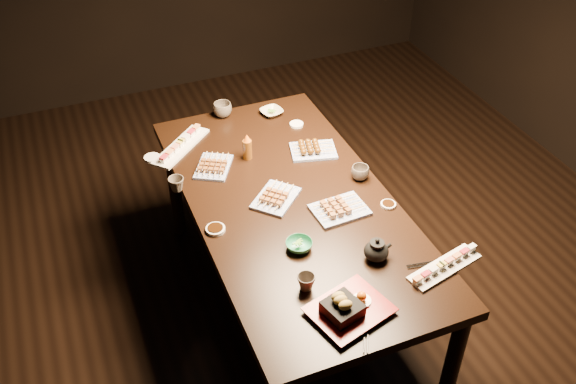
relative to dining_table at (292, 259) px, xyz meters
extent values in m
plane|color=black|center=(0.28, 0.13, -0.38)|extent=(5.00, 5.00, 0.00)
cube|color=black|center=(0.00, 0.00, 0.00)|extent=(1.28, 1.96, 0.75)
imported|color=#2A8259|center=(-0.09, -0.30, 0.39)|extent=(0.13, 0.13, 0.04)
imported|color=#BEB59C|center=(0.19, 0.75, 0.39)|extent=(0.14, 0.14, 0.03)
imported|color=#4E453C|center=(-0.16, -0.52, 0.41)|extent=(0.08, 0.08, 0.07)
imported|color=#4E453C|center=(0.37, 0.04, 0.41)|extent=(0.10, 0.10, 0.07)
imported|color=#4E453C|center=(-0.47, 0.29, 0.41)|extent=(0.09, 0.09, 0.07)
imported|color=#4E453C|center=(-0.07, 0.84, 0.42)|extent=(0.13, 0.13, 0.08)
cylinder|color=#69380E|center=(-0.07, 0.41, 0.45)|extent=(0.06, 0.06, 0.14)
cylinder|color=white|center=(-0.39, -0.06, 0.38)|extent=(0.10, 0.10, 0.02)
cylinder|color=white|center=(0.27, 0.60, 0.38)|extent=(0.08, 0.08, 0.01)
cylinder|color=white|center=(0.40, -0.19, 0.38)|extent=(0.09, 0.09, 0.01)
cylinder|color=white|center=(-0.53, 0.58, 0.38)|extent=(0.11, 0.11, 0.01)
camera|label=1|loc=(-0.89, -2.12, 2.26)|focal=40.00mm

